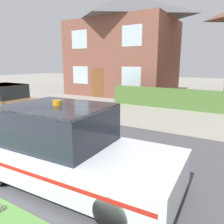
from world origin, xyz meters
The scene contains 5 objects.
road_strip centered at (0.00, 3.93, 0.01)m, with size 28.00×5.35×0.01m, color #4C4C51.
garden_hedge centered at (1.25, 11.23, 0.53)m, with size 8.06×0.66×1.05m, color #4C7233.
police_car centered at (1.13, 2.38, 0.73)m, with size 4.31×1.99×1.69m.
neighbour_car_near centered at (-5.38, 5.30, 0.68)m, with size 4.13×1.66×1.47m.
house_left centered at (-4.51, 15.06, 3.85)m, with size 8.12×5.74×7.56m.
Camera 1 is at (4.03, -0.74, 2.41)m, focal length 35.00 mm.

